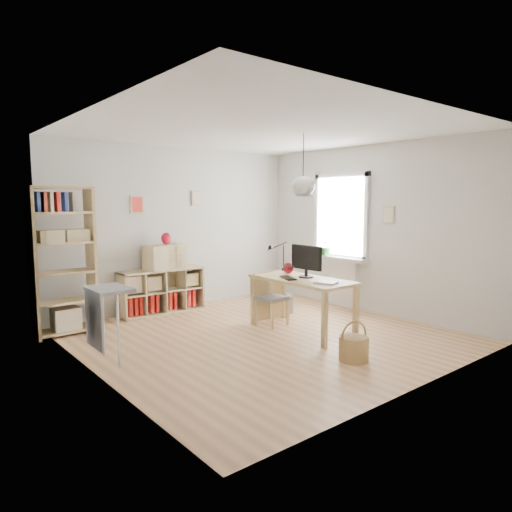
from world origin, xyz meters
TOP-DOWN VIEW (x-y plane):
  - ground at (0.00, 0.00)m, footprint 4.50×4.50m
  - room_shell at (0.55, -0.15)m, footprint 4.50×4.50m
  - window_unit at (2.23, 0.60)m, footprint 0.07×1.16m
  - radiator at (2.19, 0.60)m, footprint 0.10×0.80m
  - windowsill at (2.14, 0.60)m, footprint 0.22×1.20m
  - desk at (0.55, -0.15)m, footprint 0.70×1.50m
  - cube_shelf at (-0.47, 2.08)m, footprint 1.40×0.38m
  - tall_bookshelf at (-2.04, 1.80)m, footprint 0.80×0.38m
  - side_table at (-2.04, 0.35)m, footprint 0.40×0.55m
  - chair at (0.43, 0.40)m, footprint 0.41×0.41m
  - wicker_basket at (0.18, -1.37)m, footprint 0.34×0.34m
  - storage_chest at (1.00, 0.96)m, footprint 0.70×0.74m
  - monitor at (0.64, -0.14)m, footprint 0.21×0.52m
  - keyboard at (0.38, -0.05)m, footprint 0.25×0.37m
  - task_lamp at (0.63, 0.47)m, footprint 0.39×0.14m
  - yarn_ball at (0.71, 0.29)m, footprint 0.16×0.16m
  - paper_tray at (0.50, -0.64)m, footprint 0.30×0.33m
  - drawer_chest at (-0.38, 2.04)m, footprint 0.72×0.43m
  - red_vase at (-0.35, 2.04)m, footprint 0.16×0.16m
  - potted_plant at (2.12, 0.84)m, footprint 0.33×0.30m

SIDE VIEW (x-z plane):
  - ground at x=0.00m, z-range 0.00..0.00m
  - wicker_basket at x=0.18m, z-range -0.08..0.39m
  - storage_chest at x=1.00m, z-range -0.10..0.47m
  - cube_shelf at x=-0.47m, z-range -0.06..0.66m
  - radiator at x=2.19m, z-range 0.00..0.80m
  - chair at x=0.43m, z-range 0.05..0.82m
  - desk at x=0.55m, z-range 0.28..1.03m
  - side_table at x=-2.04m, z-range 0.24..1.09m
  - keyboard at x=0.38m, z-range 0.75..0.77m
  - paper_tray at x=0.50m, z-range 0.75..0.78m
  - yarn_ball at x=0.71m, z-range 0.75..0.91m
  - windowsill at x=2.14m, z-range 0.80..0.86m
  - drawer_chest at x=-0.38m, z-range 0.72..1.11m
  - monitor at x=0.64m, z-range 0.78..1.23m
  - potted_plant at x=2.12m, z-range 0.86..1.18m
  - task_lamp at x=0.63m, z-range 0.83..1.24m
  - tall_bookshelf at x=-2.04m, z-range 0.09..2.09m
  - red_vase at x=-0.35m, z-range 1.11..1.30m
  - window_unit at x=2.23m, z-range 0.82..2.28m
  - room_shell at x=0.55m, z-range -0.25..4.25m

